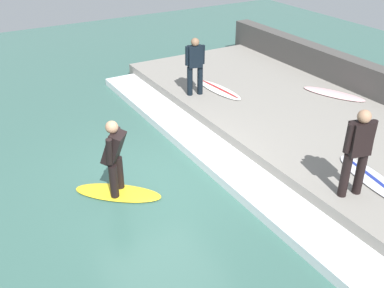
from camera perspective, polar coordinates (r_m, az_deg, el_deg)
The scene contains 11 objects.
ground_plane at distance 9.27m, azimuth -4.22°, elevation -4.98°, with size 28.00×28.00×0.00m, color #386056.
concrete_ledge at distance 11.36m, azimuth 15.01°, elevation 2.01°, with size 4.40×12.20×0.43m, color gray.
back_wall at distance 12.96m, azimuth 23.09°, elevation 5.95°, with size 0.50×12.81×1.22m, color #474442.
wave_foam_crest at distance 9.86m, azimuth 3.66°, elevation -2.03°, with size 0.95×11.59×0.20m, color white.
surfboard_riding at distance 9.04m, azimuth -9.37°, elevation -6.12°, with size 1.71×1.59×0.06m.
surfer_riding at distance 8.57m, azimuth -9.84°, elevation -1.26°, with size 0.60×0.59×1.54m.
surfer_waiting_near at distance 12.05m, azimuth 0.38°, elevation 10.19°, with size 0.52×0.33×1.56m.
surfboard_waiting_near at distance 12.60m, azimuth 3.52°, elevation 6.89°, with size 0.61×1.78×0.07m.
surfer_waiting_far at distance 8.21m, azimuth 20.30°, elevation -0.58°, with size 0.55×0.34×1.67m.
surfboard_waiting_far at distance 9.21m, azimuth 21.97°, elevation -4.16°, with size 0.84×1.94×0.07m.
surfboard_spare at distance 12.90m, azimuth 17.55°, elevation 6.10°, with size 1.15×1.78×0.06m.
Camera 1 is at (-3.29, -6.98, 5.14)m, focal length 42.00 mm.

